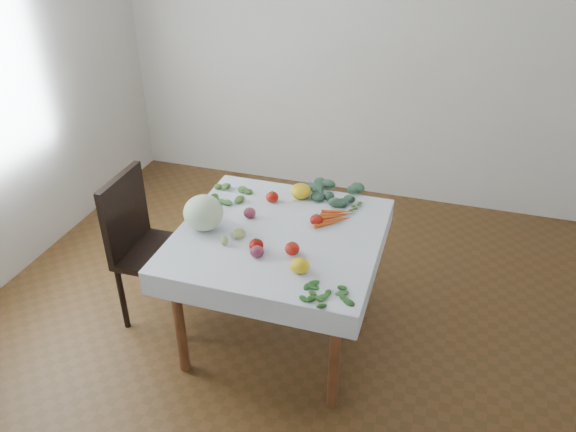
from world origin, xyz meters
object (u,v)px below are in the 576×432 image
table (279,248)px  carrot_bunch (335,217)px  heirloom_back (301,191)px  chair (145,240)px  cabbage (203,213)px

table → carrot_bunch: size_ratio=3.80×
heirloom_back → table: bearing=-90.5°
carrot_bunch → chair: bearing=-166.7°
heirloom_back → carrot_bunch: heirloom_back is taller
table → chair: (-0.86, -0.04, -0.09)m
chair → cabbage: (0.44, -0.04, 0.30)m
chair → carrot_bunch: 1.17m
table → heirloom_back: heirloom_back is taller
chair → carrot_bunch: size_ratio=3.72×
table → heirloom_back: size_ratio=7.68×
cabbage → carrot_bunch: 0.75m
table → chair: 0.86m
table → cabbage: 0.47m
table → cabbage: bearing=-169.2°
cabbage → carrot_bunch: bearing=24.4°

